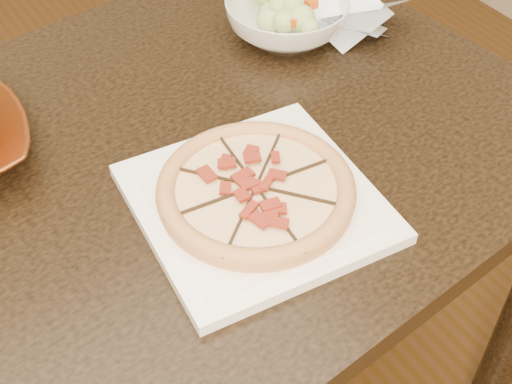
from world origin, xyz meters
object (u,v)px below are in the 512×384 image
plate (256,202)px  salad_bowl (287,17)px  pizza (256,190)px  dining_table (131,228)px

plate → salad_bowl: size_ratio=1.53×
plate → pizza: size_ratio=1.25×
dining_table → salad_bowl: (0.40, 0.17, 0.14)m
dining_table → pizza: (0.13, -0.15, 0.14)m
plate → salad_bowl: (0.27, 0.33, 0.02)m
pizza → dining_table: bearing=129.2°
dining_table → salad_bowl: bearing=23.6°
plate → dining_table: bearing=129.2°
dining_table → plate: plate is taller
salad_bowl → pizza: bearing=-129.7°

